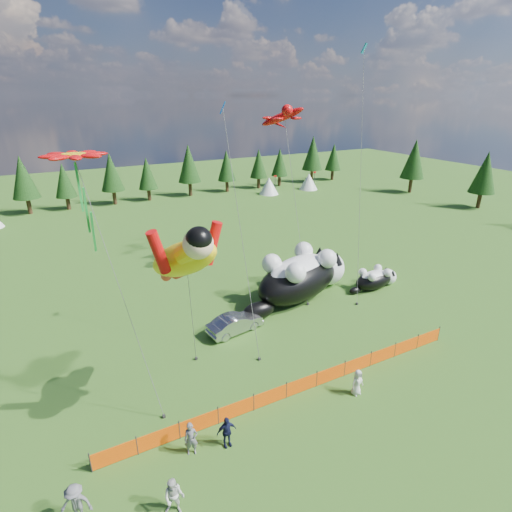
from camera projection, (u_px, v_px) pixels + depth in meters
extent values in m
plane|color=#193C0B|center=(274.00, 363.00, 24.74)|extent=(160.00, 160.00, 0.00)
cylinder|color=#262626|center=(90.00, 463.00, 17.35)|extent=(0.06, 0.06, 1.10)
cylinder|color=#262626|center=(137.00, 445.00, 18.21)|extent=(0.06, 0.06, 1.10)
cylinder|color=#262626|center=(179.00, 430.00, 19.07)|extent=(0.06, 0.06, 1.10)
cylinder|color=#262626|center=(218.00, 415.00, 19.93)|extent=(0.06, 0.06, 1.10)
cylinder|color=#262626|center=(254.00, 402.00, 20.79)|extent=(0.06, 0.06, 1.10)
cylinder|color=#262626|center=(286.00, 390.00, 21.64)|extent=(0.06, 0.06, 1.10)
cylinder|color=#262626|center=(317.00, 379.00, 22.50)|extent=(0.06, 0.06, 1.10)
cylinder|color=#262626|center=(345.00, 368.00, 23.36)|extent=(0.06, 0.06, 1.10)
cylinder|color=#262626|center=(371.00, 359.00, 24.22)|extent=(0.06, 0.06, 1.10)
cylinder|color=#262626|center=(395.00, 350.00, 25.07)|extent=(0.06, 0.06, 1.10)
cylinder|color=#262626|center=(417.00, 341.00, 25.93)|extent=(0.06, 0.06, 1.10)
cylinder|color=#262626|center=(439.00, 333.00, 26.79)|extent=(0.06, 0.06, 1.10)
cube|color=#FF5205|center=(114.00, 455.00, 17.80)|extent=(2.00, 0.04, 0.90)
cube|color=#FF5205|center=(159.00, 438.00, 18.66)|extent=(2.00, 0.04, 0.90)
cube|color=#FF5205|center=(199.00, 423.00, 19.52)|extent=(2.00, 0.04, 0.90)
cube|color=#FF5205|center=(236.00, 409.00, 20.38)|extent=(2.00, 0.04, 0.90)
cube|color=#FF5205|center=(270.00, 397.00, 21.23)|extent=(2.00, 0.04, 0.90)
cube|color=#FF5205|center=(302.00, 385.00, 22.09)|extent=(2.00, 0.04, 0.90)
cube|color=#FF5205|center=(331.00, 374.00, 22.95)|extent=(2.00, 0.04, 0.90)
cube|color=#FF5205|center=(358.00, 364.00, 23.81)|extent=(2.00, 0.04, 0.90)
cube|color=#FF5205|center=(383.00, 355.00, 24.66)|extent=(2.00, 0.04, 0.90)
cube|color=#FF5205|center=(406.00, 346.00, 25.52)|extent=(2.00, 0.04, 0.90)
cube|color=#FF5205|center=(428.00, 338.00, 26.38)|extent=(2.00, 0.04, 0.90)
ellipsoid|color=black|center=(298.00, 280.00, 32.01)|extent=(9.14, 6.18, 3.35)
ellipsoid|color=white|center=(299.00, 270.00, 31.70)|extent=(6.86, 4.51, 2.04)
sphere|color=white|center=(327.00, 268.00, 34.62)|extent=(2.97, 2.97, 2.97)
sphere|color=#D75375|center=(336.00, 264.00, 35.44)|extent=(0.42, 0.42, 0.42)
ellipsoid|color=black|center=(259.00, 310.00, 29.49)|extent=(2.87, 2.00, 1.30)
cone|color=black|center=(337.00, 258.00, 33.59)|extent=(1.04, 1.04, 1.04)
cone|color=black|center=(320.00, 253.00, 34.77)|extent=(1.04, 1.04, 1.04)
sphere|color=white|center=(304.00, 251.00, 33.55)|extent=(1.56, 1.56, 1.56)
sphere|color=white|center=(327.00, 259.00, 31.95)|extent=(1.56, 1.56, 1.56)
sphere|color=white|center=(272.00, 264.00, 31.01)|extent=(1.56, 1.56, 1.56)
sphere|color=white|center=(296.00, 273.00, 29.41)|extent=(1.56, 1.56, 1.56)
ellipsoid|color=black|center=(374.00, 280.00, 34.03)|extent=(3.85, 1.90, 1.51)
ellipsoid|color=white|center=(374.00, 276.00, 33.89)|extent=(2.90, 1.37, 0.93)
sphere|color=white|center=(388.00, 277.00, 34.87)|extent=(1.35, 1.35, 1.35)
sphere|color=#D75375|center=(393.00, 275.00, 35.13)|extent=(0.19, 0.19, 0.19)
ellipsoid|color=black|center=(355.00, 290.00, 33.28)|extent=(1.20, 0.63, 0.59)
cone|color=black|center=(393.00, 273.00, 34.34)|extent=(0.47, 0.47, 0.47)
cone|color=black|center=(386.00, 270.00, 34.99)|extent=(0.47, 0.47, 0.47)
sphere|color=white|center=(378.00, 268.00, 34.63)|extent=(0.71, 0.71, 0.71)
sphere|color=white|center=(387.00, 273.00, 33.75)|extent=(0.71, 0.71, 0.71)
sphere|color=white|center=(363.00, 272.00, 33.82)|extent=(0.71, 0.71, 0.71)
sphere|color=white|center=(372.00, 277.00, 32.94)|extent=(0.71, 0.71, 0.71)
imported|color=#ACADB1|center=(235.00, 323.00, 27.76)|extent=(4.24, 2.11, 1.34)
imported|color=slate|center=(191.00, 439.00, 18.18)|extent=(0.72, 0.57, 1.71)
imported|color=silver|center=(174.00, 497.00, 15.54)|extent=(0.98, 0.86, 1.73)
imported|color=#151839|center=(227.00, 432.00, 18.60)|extent=(0.99, 0.54, 1.65)
imported|color=slate|center=(76.00, 504.00, 15.21)|extent=(1.33, 1.03, 1.84)
imported|color=silver|center=(357.00, 382.00, 21.89)|extent=(0.79, 0.55, 1.55)
cylinder|color=#595959|center=(191.00, 316.00, 21.65)|extent=(0.03, 0.03, 9.14)
cube|color=#262626|center=(196.00, 358.00, 25.01)|extent=(0.15, 0.15, 0.16)
cylinder|color=#595959|center=(295.00, 206.00, 32.83)|extent=(0.03, 0.03, 15.97)
cube|color=#262626|center=(308.00, 304.00, 31.57)|extent=(0.15, 0.15, 0.16)
cylinder|color=#595959|center=(122.00, 294.00, 19.13)|extent=(0.03, 0.03, 13.40)
cube|color=#262626|center=(164.00, 416.00, 20.50)|extent=(0.15, 0.15, 0.16)
cube|color=green|center=(83.00, 211.00, 18.75)|extent=(0.21, 0.21, 4.55)
cylinder|color=#595959|center=(242.00, 237.00, 24.09)|extent=(0.03, 0.03, 15.28)
cube|color=#262626|center=(259.00, 359.00, 24.97)|extent=(0.15, 0.15, 0.16)
cylinder|color=#595959|center=(360.00, 179.00, 30.83)|extent=(0.03, 0.03, 19.47)
cube|color=#262626|center=(357.00, 304.00, 31.59)|extent=(0.15, 0.15, 0.16)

